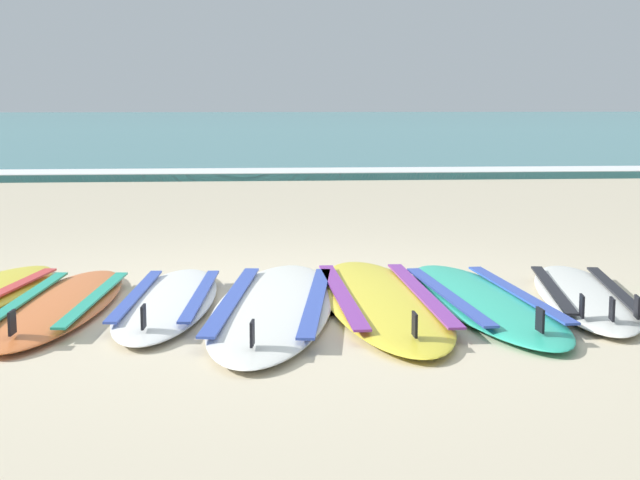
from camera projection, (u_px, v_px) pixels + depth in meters
ground_plane at (262, 302)px, 5.40m from camera, size 80.00×80.00×0.00m
sea at (244, 123)px, 42.85m from camera, size 80.00×60.00×0.10m
wave_foam_strip at (250, 174)px, 13.76m from camera, size 80.00×1.00×0.11m
surfboard_2 at (60, 304)px, 5.17m from camera, size 0.68×2.08×0.18m
surfboard_3 at (168, 301)px, 5.25m from camera, size 0.64×1.99×0.18m
surfboard_4 at (274, 306)px, 5.14m from camera, size 0.94×2.55×0.18m
surfboard_5 at (381, 300)px, 5.29m from camera, size 0.65×2.48×0.18m
surfboard_6 at (482, 300)px, 5.28m from camera, size 0.69×2.25×0.18m
surfboard_7 at (583, 296)px, 5.40m from camera, size 0.81×1.99×0.18m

